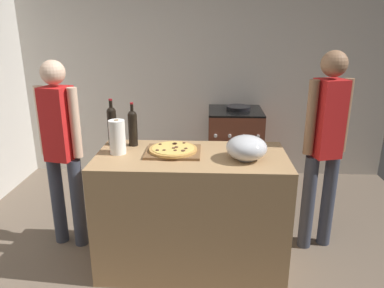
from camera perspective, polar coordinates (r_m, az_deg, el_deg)
The scene contains 12 objects.
ground_plane at distance 3.58m, azimuth -0.95°, elevation -12.58°, with size 4.69×3.27×0.02m, color #6B5B4C.
kitchen_wall_rear at distance 4.49m, azimuth 0.09°, elevation 11.52°, with size 4.69×0.10×2.60m, color beige.
counter at distance 2.86m, azimuth -0.10°, elevation -10.29°, with size 1.39×0.68×0.91m, color tan.
cutting_board at distance 2.71m, azimuth -2.93°, elevation -1.22°, with size 0.40×0.32×0.02m, color brown.
pizza at distance 2.70m, azimuth -2.94°, elevation -0.80°, with size 0.35×0.35×0.03m.
mixing_bowl at distance 2.58m, azimuth 8.44°, elevation -0.57°, with size 0.28×0.28×0.17m.
paper_towel_roll at distance 2.72m, azimuth -11.49°, elevation 1.07°, with size 0.12×0.12×0.25m.
wine_bottle_green at distance 2.87m, azimuth -9.17°, elevation 2.70°, with size 0.07×0.07×0.34m.
wine_bottle_amber at distance 2.93m, azimuth -12.28°, elevation 3.05°, with size 0.07×0.07×0.36m.
stove at distance 4.29m, azimuth 6.55°, elevation -0.54°, with size 0.60×0.61×0.94m.
person_in_stripes at distance 3.13m, azimuth -19.60°, elevation -0.22°, with size 0.36×0.24×1.56m.
person_in_red at distance 3.08m, azimuth 19.92°, elevation 0.39°, with size 0.36×0.25×1.64m.
Camera 1 is at (0.20, -1.73, 1.82)m, focal length 34.43 mm.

